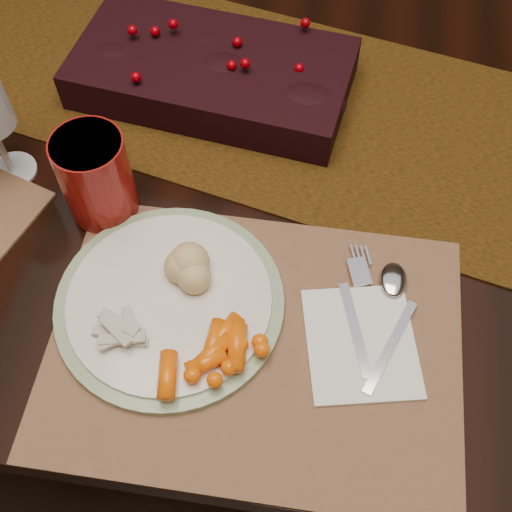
# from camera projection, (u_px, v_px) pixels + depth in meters

# --- Properties ---
(floor) EXTENTS (5.00, 5.00, 0.00)m
(floor) POSITION_uv_depth(u_px,v_px,m) (260.00, 344.00, 1.52)
(floor) COLOR black
(floor) RESTS_ON ground
(dining_table) EXTENTS (1.80, 1.00, 0.75)m
(dining_table) POSITION_uv_depth(u_px,v_px,m) (261.00, 262.00, 1.20)
(dining_table) COLOR black
(dining_table) RESTS_ON floor
(table_runner) EXTENTS (1.80, 0.74, 0.00)m
(table_runner) POSITION_uv_depth(u_px,v_px,m) (301.00, 110.00, 0.89)
(table_runner) COLOR #42240E
(table_runner) RESTS_ON dining_table
(centerpiece) EXTENTS (0.40, 0.24, 0.07)m
(centerpiece) POSITION_uv_depth(u_px,v_px,m) (212.00, 68.00, 0.88)
(centerpiece) COLOR black
(centerpiece) RESTS_ON table_runner
(placemat_main) EXTENTS (0.45, 0.33, 0.00)m
(placemat_main) POSITION_uv_depth(u_px,v_px,m) (255.00, 344.00, 0.70)
(placemat_main) COLOR brown
(placemat_main) RESTS_ON dining_table
(dinner_plate) EXTENTS (0.32, 0.32, 0.01)m
(dinner_plate) POSITION_uv_depth(u_px,v_px,m) (170.00, 302.00, 0.72)
(dinner_plate) COLOR white
(dinner_plate) RESTS_ON placemat_main
(baby_carrots) EXTENTS (0.10, 0.09, 0.02)m
(baby_carrots) POSITION_uv_depth(u_px,v_px,m) (199.00, 349.00, 0.67)
(baby_carrots) COLOR #FF6406
(baby_carrots) RESTS_ON dinner_plate
(mashed_potatoes) EXTENTS (0.09, 0.08, 0.05)m
(mashed_potatoes) POSITION_uv_depth(u_px,v_px,m) (189.00, 258.00, 0.71)
(mashed_potatoes) COLOR tan
(mashed_potatoes) RESTS_ON dinner_plate
(turkey_shreds) EXTENTS (0.08, 0.07, 0.02)m
(turkey_shreds) POSITION_uv_depth(u_px,v_px,m) (121.00, 327.00, 0.69)
(turkey_shreds) COLOR beige
(turkey_shreds) RESTS_ON dinner_plate
(napkin) EXTENTS (0.14, 0.16, 0.00)m
(napkin) POSITION_uv_depth(u_px,v_px,m) (361.00, 343.00, 0.70)
(napkin) COLOR white
(napkin) RESTS_ON placemat_main
(fork) EXTENTS (0.07, 0.15, 0.00)m
(fork) POSITION_uv_depth(u_px,v_px,m) (356.00, 314.00, 0.71)
(fork) COLOR silver
(fork) RESTS_ON napkin
(spoon) EXTENTS (0.09, 0.15, 0.00)m
(spoon) POSITION_uv_depth(u_px,v_px,m) (391.00, 325.00, 0.70)
(spoon) COLOR #9A99B8
(spoon) RESTS_ON napkin
(red_cup) EXTENTS (0.10, 0.10, 0.12)m
(red_cup) POSITION_uv_depth(u_px,v_px,m) (96.00, 177.00, 0.75)
(red_cup) COLOR maroon
(red_cup) RESTS_ON placemat_main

